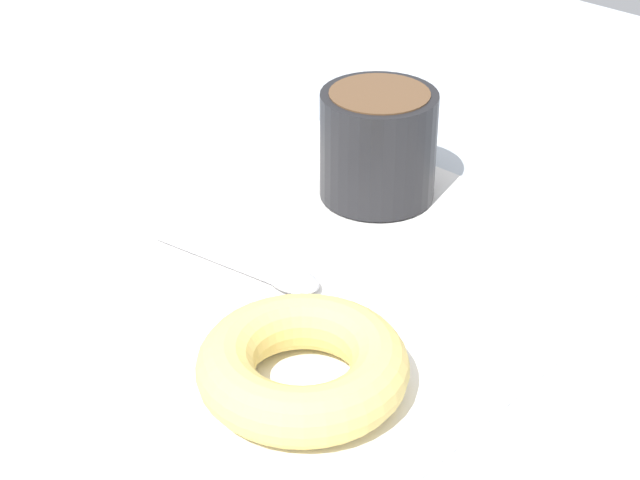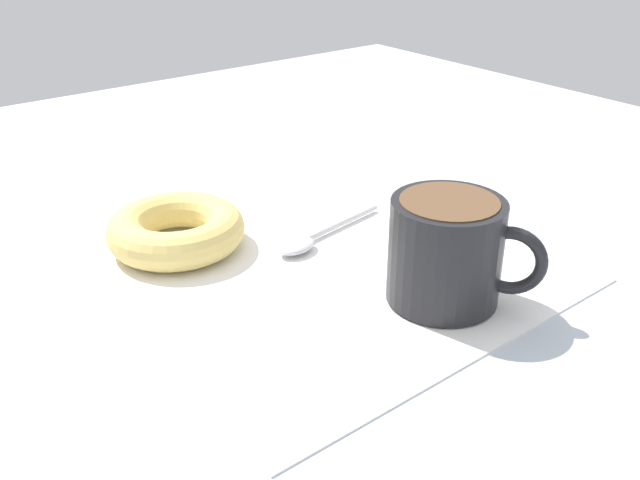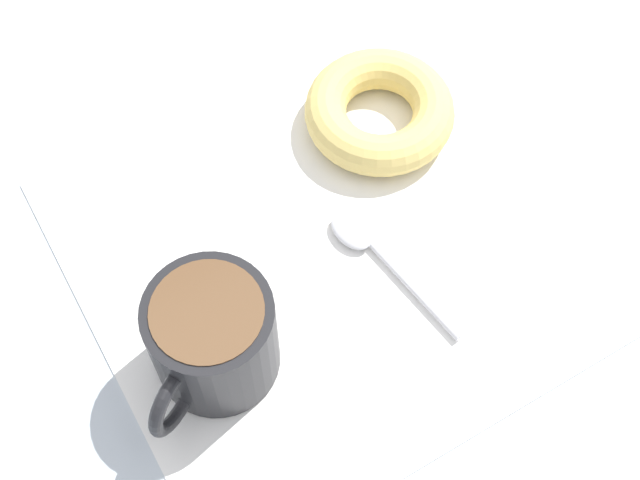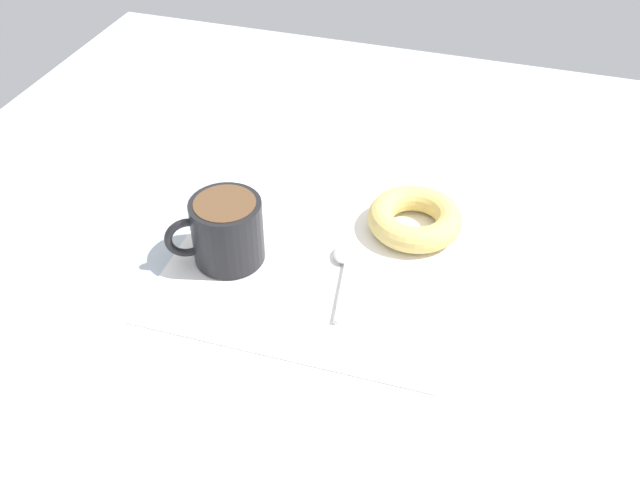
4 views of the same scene
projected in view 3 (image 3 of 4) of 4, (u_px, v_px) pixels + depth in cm
name	position (u px, v px, depth cm)	size (l,w,h in cm)	color
ground_plane	(373.00, 275.00, 63.95)	(120.00, 120.00, 2.00)	#B2BCC6
napkin	(320.00, 255.00, 63.46)	(32.75, 32.75, 0.30)	white
coffee_cup	(211.00, 338.00, 55.81)	(10.26, 8.36, 7.80)	black
donut	(379.00, 111.00, 67.50)	(11.43, 11.43, 3.19)	#E5C66B
spoon	(372.00, 244.00, 63.25)	(3.40, 12.71, 0.90)	silver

